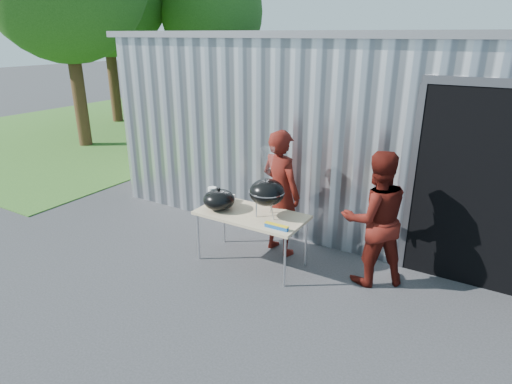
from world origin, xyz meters
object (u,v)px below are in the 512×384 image
Objects in this scene: kettle_grill at (267,187)px; person_bystander at (375,219)px; folding_table at (251,216)px; person_cook at (281,193)px.

person_bystander is (1.35, 0.38, -0.28)m from kettle_grill.
folding_table is 1.63m from person_bystander.
kettle_grill is 0.54× the size of person_bystander.
folding_table is at bearing -22.81° from person_bystander.
person_bystander reaches higher than folding_table.
kettle_grill is 0.52× the size of person_cook.
person_bystander reaches higher than kettle_grill.
person_bystander is (1.40, -0.11, -0.04)m from person_cook.
kettle_grill is at bearing 112.89° from person_cook.
person_bystander is at bearing -167.97° from person_cook.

